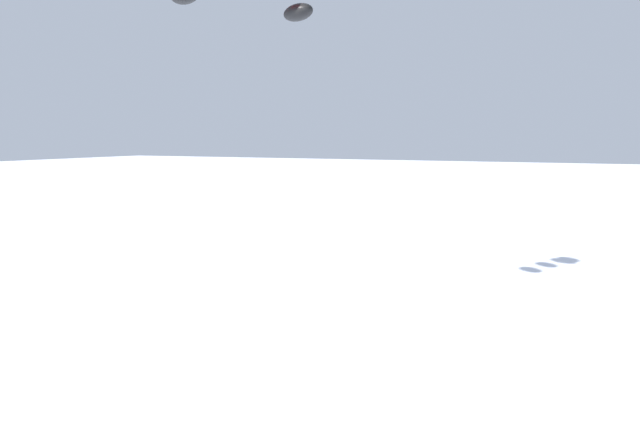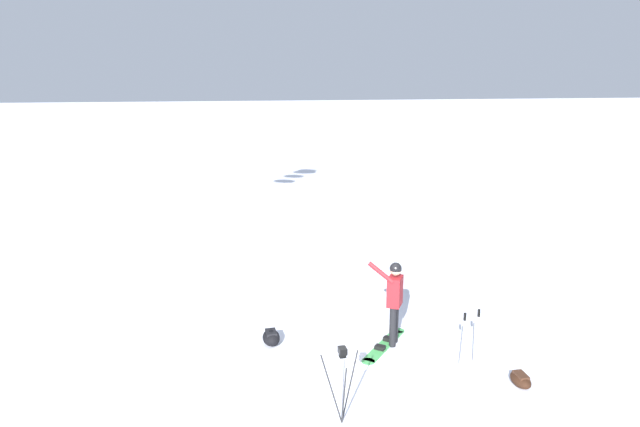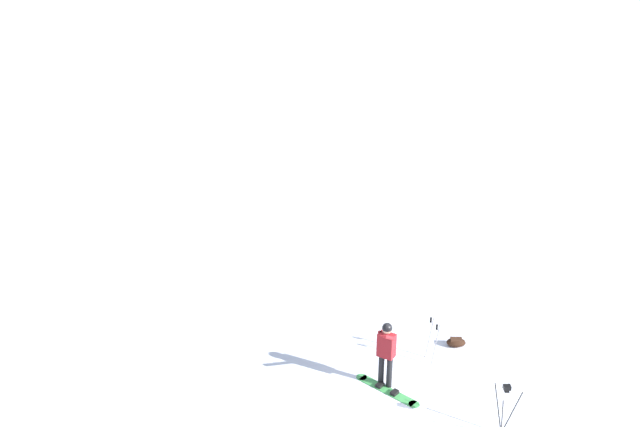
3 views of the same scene
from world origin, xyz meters
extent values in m
plane|color=white|center=(0.00, 0.00, 0.00)|extent=(300.00, 300.00, 0.00)
cylinder|color=black|center=(-0.73, -0.69, 0.43)|extent=(0.14, 0.14, 0.86)
cylinder|color=black|center=(-0.85, -0.88, 0.43)|extent=(0.14, 0.14, 0.86)
cube|color=maroon|center=(-0.79, -0.79, 1.17)|extent=(0.44, 0.48, 0.61)
sphere|color=tan|center=(-0.79, -0.79, 1.62)|extent=(0.23, 0.23, 0.23)
sphere|color=black|center=(-0.79, -0.79, 1.65)|extent=(0.25, 0.25, 0.25)
cylinder|color=maroon|center=(-0.48, -0.78, 1.59)|extent=(0.51, 0.38, 0.42)
cylinder|color=maroon|center=(-0.92, -0.94, 1.17)|extent=(0.09, 0.09, 0.61)
cube|color=#3F994C|center=(-0.58, -0.75, 0.01)|extent=(1.27, 1.33, 0.02)
cylinder|color=#3F994C|center=(-0.04, -0.18, 0.01)|extent=(0.26, 0.26, 0.02)
cylinder|color=#3F994C|center=(-1.12, -1.33, 0.01)|extent=(0.26, 0.26, 0.02)
cube|color=black|center=(-0.43, -0.59, 0.06)|extent=(0.24, 0.24, 0.08)
cube|color=black|center=(-0.73, -0.91, 0.06)|extent=(0.24, 0.24, 0.08)
ellipsoid|color=black|center=(1.68, -1.36, 0.15)|extent=(0.35, 0.53, 0.31)
cube|color=black|center=(1.68, -1.36, 0.26)|extent=(0.21, 0.32, 0.08)
cylinder|color=#262628|center=(1.02, 1.78, 0.57)|extent=(0.06, 0.37, 1.15)
cylinder|color=#262628|center=(0.85, 1.52, 0.57)|extent=(0.33, 0.20, 1.15)
cylinder|color=#262628|center=(1.16, 1.53, 0.57)|extent=(0.34, 0.19, 1.15)
cube|color=black|center=(1.00, 1.60, 1.18)|extent=(0.10, 0.10, 0.06)
cube|color=black|center=(1.00, 1.60, 1.26)|extent=(0.12, 0.16, 0.10)
ellipsoid|color=black|center=(-2.41, 1.30, 0.12)|extent=(0.33, 0.53, 0.24)
cube|color=#402618|center=(-2.41, 1.30, 0.20)|extent=(0.20, 0.32, 0.08)
cylinder|color=gray|center=(-1.63, 0.58, 0.59)|extent=(0.08, 0.19, 1.17)
cylinder|color=black|center=(-1.63, 0.58, 1.11)|extent=(0.05, 0.05, 0.14)
cylinder|color=gray|center=(-1.97, 0.49, 0.59)|extent=(0.06, 0.19, 1.17)
cylinder|color=black|center=(-1.97, 0.49, 1.11)|extent=(0.05, 0.05, 0.14)
camera|label=1|loc=(-1.66, 6.97, 6.93)|focal=27.07mm
camera|label=2|loc=(3.22, 9.22, 5.32)|focal=31.37mm
camera|label=3|loc=(13.17, -2.79, 10.67)|focal=39.22mm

